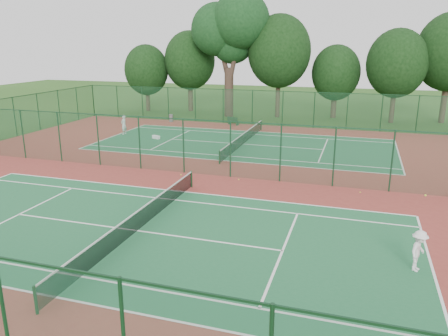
{
  "coord_description": "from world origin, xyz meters",
  "views": [
    {
      "loc": [
        8.9,
        -24.72,
        7.94
      ],
      "look_at": [
        2.25,
        -3.55,
        1.6
      ],
      "focal_mm": 35.0,
      "sensor_mm": 36.0,
      "label": 1
    }
  ],
  "objects_px": {
    "kit_bag": "(156,137)",
    "trash_bin": "(171,118)",
    "player_far": "(124,125)",
    "player_near": "(419,251)",
    "big_tree": "(230,29)",
    "bench": "(233,121)"
  },
  "relations": [
    {
      "from": "player_far",
      "to": "trash_bin",
      "type": "height_order",
      "value": "player_far"
    },
    {
      "from": "player_far",
      "to": "bench",
      "type": "distance_m",
      "value": 11.06
    },
    {
      "from": "bench",
      "to": "trash_bin",
      "type": "bearing_deg",
      "value": -154.33
    },
    {
      "from": "trash_bin",
      "to": "bench",
      "type": "bearing_deg",
      "value": 1.64
    },
    {
      "from": "trash_bin",
      "to": "kit_bag",
      "type": "relative_size",
      "value": 1.04
    },
    {
      "from": "big_tree",
      "to": "player_far",
      "type": "bearing_deg",
      "value": -115.55
    },
    {
      "from": "bench",
      "to": "player_far",
      "type": "bearing_deg",
      "value": -112.94
    },
    {
      "from": "player_near",
      "to": "big_tree",
      "type": "height_order",
      "value": "big_tree"
    },
    {
      "from": "bench",
      "to": "big_tree",
      "type": "xyz_separation_m",
      "value": [
        -1.92,
        5.34,
        9.03
      ]
    },
    {
      "from": "player_far",
      "to": "kit_bag",
      "type": "xyz_separation_m",
      "value": [
        3.58,
        -0.85,
        -0.75
      ]
    },
    {
      "from": "bench",
      "to": "big_tree",
      "type": "relative_size",
      "value": 0.1
    },
    {
      "from": "bench",
      "to": "kit_bag",
      "type": "height_order",
      "value": "bench"
    },
    {
      "from": "player_near",
      "to": "player_far",
      "type": "relative_size",
      "value": 0.88
    },
    {
      "from": "trash_bin",
      "to": "kit_bag",
      "type": "height_order",
      "value": "trash_bin"
    },
    {
      "from": "bench",
      "to": "big_tree",
      "type": "distance_m",
      "value": 10.67
    },
    {
      "from": "player_near",
      "to": "bench",
      "type": "relative_size",
      "value": 1.13
    },
    {
      "from": "player_far",
      "to": "kit_bag",
      "type": "relative_size",
      "value": 2.35
    },
    {
      "from": "trash_bin",
      "to": "kit_bag",
      "type": "bearing_deg",
      "value": -74.75
    },
    {
      "from": "trash_bin",
      "to": "player_near",
      "type": "bearing_deg",
      "value": -50.71
    },
    {
      "from": "kit_bag",
      "to": "trash_bin",
      "type": "bearing_deg",
      "value": 127.86
    },
    {
      "from": "player_far",
      "to": "kit_bag",
      "type": "height_order",
      "value": "player_far"
    },
    {
      "from": "player_near",
      "to": "player_far",
      "type": "distance_m",
      "value": 29.42
    }
  ]
}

